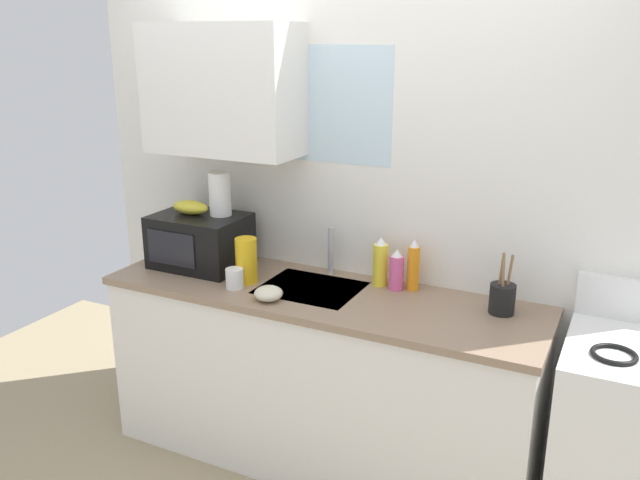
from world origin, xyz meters
TOP-DOWN VIEW (x-y plane):
  - kitchen_wall_assembly at (-0.10, 0.31)m, footprint 2.86×0.42m
  - counter_unit at (-0.00, 0.00)m, footprint 2.09×0.63m
  - sink_faucet at (-0.06, 0.24)m, footprint 0.03×0.03m
  - stove_range at (1.39, 0.00)m, footprint 0.60×0.60m
  - microwave at (-0.71, 0.05)m, footprint 0.46×0.35m
  - banana_bunch at (-0.76, 0.05)m, footprint 0.20×0.11m
  - paper_towel_roll at (-0.61, 0.10)m, footprint 0.11×0.11m
  - dish_soap_bottle_yellow at (0.22, 0.20)m, footprint 0.07×0.07m
  - dish_soap_bottle_pink at (0.31, 0.18)m, footprint 0.07×0.07m
  - dish_soap_bottle_orange at (0.38, 0.21)m, footprint 0.06×0.06m
  - cereal_canister at (-0.37, -0.05)m, footprint 0.10×0.10m
  - mug_white at (-0.38, -0.14)m, footprint 0.08×0.08m
  - utensil_crock at (0.81, 0.12)m, footprint 0.11×0.11m
  - small_bowl at (-0.16, -0.20)m, footprint 0.13×0.13m

SIDE VIEW (x-z plane):
  - stove_range at x=1.39m, z-range -0.08..1.00m
  - counter_unit at x=0.00m, z-range 0.01..0.91m
  - small_bowl at x=-0.16m, z-range 0.90..0.96m
  - mug_white at x=-0.38m, z-range 0.90..0.99m
  - utensil_crock at x=0.81m, z-range 0.83..1.11m
  - dish_soap_bottle_pink at x=0.31m, z-range 0.89..1.09m
  - cereal_canister at x=-0.37m, z-range 0.90..1.12m
  - dish_soap_bottle_yellow at x=0.22m, z-range 0.89..1.13m
  - dish_soap_bottle_orange at x=0.38m, z-range 0.89..1.14m
  - sink_faucet at x=-0.06m, z-range 0.90..1.14m
  - microwave at x=-0.71m, z-range 0.90..1.17m
  - banana_bunch at x=-0.76m, z-range 1.17..1.24m
  - paper_towel_roll at x=-0.61m, z-range 1.17..1.39m
  - kitchen_wall_assembly at x=-0.10m, z-range 0.10..2.60m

